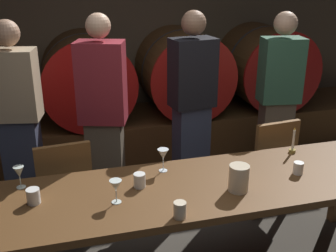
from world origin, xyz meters
TOP-DOWN VIEW (x-y plane):
  - back_wall at (0.00, 2.97)m, footprint 7.16×0.24m
  - barrel_shelf at (0.00, 2.42)m, footprint 6.44×0.90m
  - wine_barrel_center_left at (-0.56, 2.42)m, footprint 0.98×0.95m
  - wine_barrel_center_right at (0.54, 2.42)m, footprint 0.98×0.95m
  - wine_barrel_far_right at (1.60, 2.42)m, footprint 0.98×0.95m
  - dining_table at (-0.06, 0.14)m, footprint 2.93×0.78m
  - chair_left at (-0.90, 0.79)m, footprint 0.43×0.43m
  - chair_right at (0.82, 0.79)m, footprint 0.44×0.44m
  - guest_far_left at (-1.22, 1.29)m, footprint 0.42×0.31m
  - guest_center_left at (-0.53, 1.14)m, footprint 0.44×0.35m
  - guest_center_right at (0.27, 1.23)m, footprint 0.41×0.29m
  - guest_far_right at (1.17, 1.30)m, footprint 0.41×0.29m
  - candle_center at (0.81, 0.43)m, footprint 0.05×0.05m
  - pitcher at (0.17, 0.01)m, footprint 0.13×0.13m
  - wine_glass_left at (-1.17, 0.41)m, footprint 0.07×0.07m
  - wine_glass_center at (-0.60, 0.07)m, footprint 0.08×0.08m
  - wine_glass_right at (-0.22, 0.39)m, footprint 0.08×0.08m
  - cup_far_left at (-1.08, 0.19)m, footprint 0.08×0.08m
  - cup_center_left at (-0.42, 0.21)m, footprint 0.08×0.08m
  - cup_center_right at (-0.27, -0.19)m, footprint 0.07×0.07m
  - cup_far_right at (0.67, 0.11)m, footprint 0.07×0.07m

SIDE VIEW (x-z plane):
  - barrel_shelf at x=0.00m, z-range 0.00..0.43m
  - chair_left at x=-0.90m, z-range 0.05..0.93m
  - chair_right at x=0.82m, z-range 0.05..0.93m
  - dining_table at x=-0.06m, z-range 0.30..1.03m
  - cup_far_right at x=0.67m, z-range 0.73..0.81m
  - cup_center_left at x=-0.42m, z-range 0.73..0.82m
  - cup_far_left at x=-1.08m, z-range 0.73..0.82m
  - cup_center_right at x=-0.27m, z-range 0.73..0.83m
  - candle_center at x=0.81m, z-range 0.68..0.89m
  - pitcher at x=0.17m, z-range 0.73..0.90m
  - wine_glass_left at x=-1.17m, z-range 0.76..0.91m
  - wine_glass_center at x=-0.60m, z-range 0.77..0.92m
  - wine_glass_right at x=-0.22m, z-range 0.77..0.94m
  - guest_far_right at x=1.17m, z-range 0.02..1.71m
  - guest_far_left at x=-1.22m, z-range 0.02..1.72m
  - guest_center_right at x=0.27m, z-range 0.03..1.75m
  - guest_center_left at x=-0.53m, z-range 0.02..1.76m
  - wine_barrel_center_left at x=-0.56m, z-range 0.42..1.40m
  - wine_barrel_center_right at x=0.54m, z-range 0.42..1.40m
  - wine_barrel_far_right at x=1.60m, z-range 0.42..1.40m
  - back_wall at x=0.00m, z-range 0.00..2.74m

